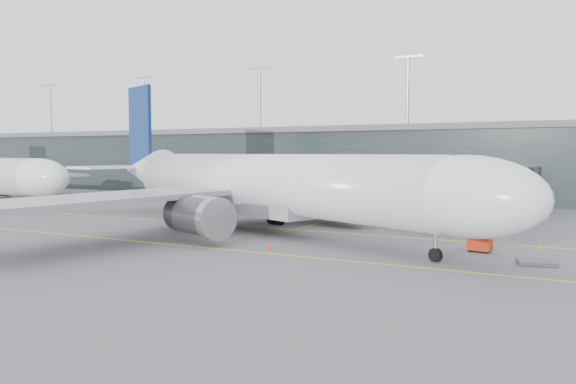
% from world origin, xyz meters
% --- Properties ---
extents(ground, '(320.00, 320.00, 0.00)m').
position_xyz_m(ground, '(0.00, 0.00, 0.00)').
color(ground, slate).
rests_on(ground, ground).
extents(taxiline_a, '(160.00, 0.25, 0.02)m').
position_xyz_m(taxiline_a, '(0.00, -4.00, 0.01)').
color(taxiline_a, yellow).
rests_on(taxiline_a, ground).
extents(taxiline_b, '(160.00, 0.25, 0.02)m').
position_xyz_m(taxiline_b, '(0.00, -20.00, 0.01)').
color(taxiline_b, yellow).
rests_on(taxiline_b, ground).
extents(taxiline_lead_main, '(0.25, 60.00, 0.02)m').
position_xyz_m(taxiline_lead_main, '(5.00, 20.00, 0.01)').
color(taxiline_lead_main, yellow).
rests_on(taxiline_lead_main, ground).
extents(taxiline_lead_adj, '(0.25, 60.00, 0.02)m').
position_xyz_m(taxiline_lead_adj, '(-75.00, 20.00, 0.01)').
color(taxiline_lead_adj, yellow).
rests_on(taxiline_lead_adj, ground).
extents(terminal, '(240.00, 36.00, 29.00)m').
position_xyz_m(terminal, '(-0.00, 58.00, 7.62)').
color(terminal, black).
rests_on(terminal, ground).
extents(main_aircraft, '(70.27, 64.84, 20.59)m').
position_xyz_m(main_aircraft, '(2.00, -7.06, 5.78)').
color(main_aircraft, white).
rests_on(main_aircraft, ground).
extents(jet_bridge, '(12.85, 47.32, 7.26)m').
position_xyz_m(jet_bridge, '(24.26, 25.22, 5.43)').
color(jet_bridge, '#2C2B30').
rests_on(jet_bridge, ground).
extents(gse_cart, '(2.36, 1.73, 1.46)m').
position_xyz_m(gse_cart, '(28.01, -9.92, 0.81)').
color(gse_cart, red).
rests_on(gse_cart, ground).
extents(baggage_dolly, '(3.52, 3.05, 0.31)m').
position_xyz_m(baggage_dolly, '(33.30, -14.00, 0.18)').
color(baggage_dolly, '#3B3B40').
rests_on(baggage_dolly, ground).
extents(uld_a, '(2.56, 2.23, 2.02)m').
position_xyz_m(uld_a, '(-5.57, 10.31, 1.06)').
color(uld_a, '#36353A').
rests_on(uld_a, ground).
extents(uld_b, '(2.20, 2.02, 1.62)m').
position_xyz_m(uld_b, '(-1.48, 10.77, 0.85)').
color(uld_b, '#36353A').
rests_on(uld_b, ground).
extents(uld_c, '(2.48, 2.24, 1.86)m').
position_xyz_m(uld_c, '(-0.76, 10.78, 0.98)').
color(uld_c, '#36353A').
rests_on(uld_c, ground).
extents(cone_nose, '(0.40, 0.40, 0.64)m').
position_xyz_m(cone_nose, '(33.11, -5.57, 0.32)').
color(cone_nose, orange).
rests_on(cone_nose, ground).
extents(cone_wing_stbd, '(0.39, 0.39, 0.62)m').
position_xyz_m(cone_wing_stbd, '(9.46, -18.43, 0.31)').
color(cone_wing_stbd, '#E63A0C').
rests_on(cone_wing_stbd, ground).
extents(cone_wing_port, '(0.42, 0.42, 0.67)m').
position_xyz_m(cone_wing_port, '(11.03, 10.38, 0.34)').
color(cone_wing_port, '#E84F0C').
rests_on(cone_wing_port, ground).
extents(cone_tail, '(0.41, 0.41, 0.65)m').
position_xyz_m(cone_tail, '(-8.20, -10.40, 0.33)').
color(cone_tail, red).
rests_on(cone_tail, ground).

